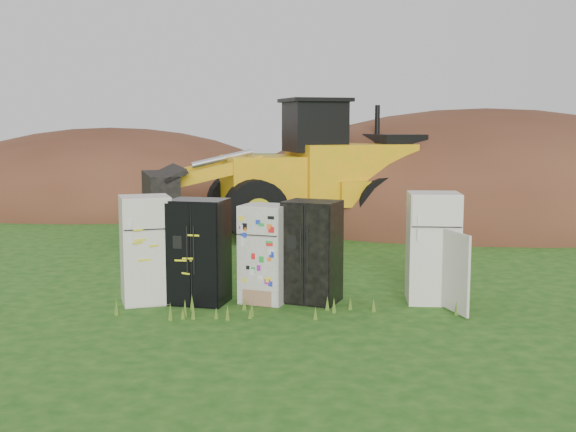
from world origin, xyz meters
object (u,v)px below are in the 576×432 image
(fridge_open_door, at_px, (433,247))
(wheel_loader, at_px, (282,167))
(fridge_black_side, at_px, (199,251))
(fridge_sticker, at_px, (265,254))
(fridge_dark_mid, at_px, (312,252))
(fridge_leftmost, at_px, (146,249))

(fridge_open_door, xyz_separation_m, wheel_loader, (-2.58, 7.62, 0.92))
(fridge_open_door, bearing_deg, fridge_black_side, -174.93)
(fridge_sticker, relative_size, fridge_dark_mid, 0.96)
(fridge_black_side, relative_size, wheel_loader, 0.23)
(fridge_dark_mid, bearing_deg, fridge_black_side, -155.83)
(fridge_leftmost, xyz_separation_m, fridge_dark_mid, (2.84, 0.01, -0.04))
(fridge_dark_mid, distance_m, fridge_open_door, 2.07)
(fridge_sticker, distance_m, fridge_dark_mid, 0.81)
(fridge_leftmost, bearing_deg, fridge_open_door, -17.14)
(fridge_black_side, distance_m, wheel_loader, 7.85)
(fridge_leftmost, bearing_deg, fridge_dark_mid, -16.87)
(fridge_leftmost, relative_size, fridge_sticker, 1.09)
(fridge_black_side, xyz_separation_m, fridge_dark_mid, (1.93, 0.06, -0.02))
(fridge_sticker, bearing_deg, fridge_dark_mid, 20.18)
(fridge_dark_mid, distance_m, wheel_loader, 7.69)
(fridge_sticker, relative_size, wheel_loader, 0.22)
(fridge_black_side, xyz_separation_m, fridge_open_door, (3.99, 0.05, 0.05))
(fridge_black_side, bearing_deg, fridge_dark_mid, 15.63)
(fridge_leftmost, distance_m, fridge_black_side, 0.92)
(fridge_sticker, height_order, wheel_loader, wheel_loader)
(fridge_leftmost, distance_m, wheel_loader, 8.02)
(fridge_black_side, distance_m, fridge_open_door, 3.99)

